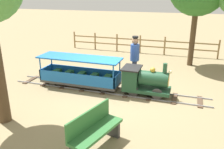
# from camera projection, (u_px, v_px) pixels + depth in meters

# --- Properties ---
(ground_plane) EXTENTS (60.00, 60.00, 0.00)m
(ground_plane) POSITION_uv_depth(u_px,v_px,m) (114.00, 91.00, 7.54)
(ground_plane) COLOR #8C7A56
(track) EXTENTS (0.77, 6.40, 0.04)m
(track) POSITION_uv_depth(u_px,v_px,m) (106.00, 90.00, 7.62)
(track) COLOR gray
(track) RESTS_ON ground_plane
(locomotive) EXTENTS (0.73, 1.45, 1.02)m
(locomotive) POSITION_uv_depth(u_px,v_px,m) (144.00, 80.00, 7.10)
(locomotive) COLOR #1E472D
(locomotive) RESTS_ON ground_plane
(passenger_car) EXTENTS (0.83, 2.70, 0.97)m
(passenger_car) POSITION_uv_depth(u_px,v_px,m) (80.00, 75.00, 7.75)
(passenger_car) COLOR #3F3F3F
(passenger_car) RESTS_ON ground_plane
(conductor_person) EXTENTS (0.30, 0.30, 1.62)m
(conductor_person) POSITION_uv_depth(u_px,v_px,m) (135.00, 56.00, 7.92)
(conductor_person) COLOR #282D47
(conductor_person) RESTS_ON ground_plane
(park_bench) EXTENTS (1.36, 0.73, 0.82)m
(park_bench) POSITION_uv_depth(u_px,v_px,m) (95.00, 131.00, 4.66)
(park_bench) COLOR #2D6B33
(park_bench) RESTS_ON ground_plane
(fence_section) EXTENTS (0.08, 7.48, 0.90)m
(fence_section) POSITION_uv_depth(u_px,v_px,m) (140.00, 43.00, 12.07)
(fence_section) COLOR #93754C
(fence_section) RESTS_ON ground_plane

